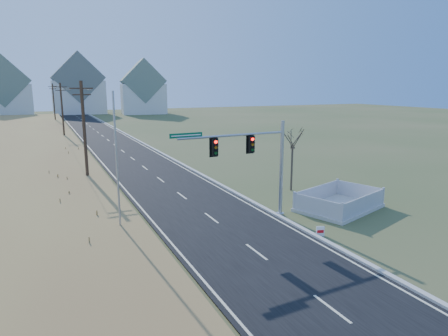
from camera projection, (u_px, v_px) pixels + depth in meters
ground at (239, 240)px, 22.74m from camera, size 260.00×260.00×0.00m
road at (104, 137)px, 67.14m from camera, size 8.00×180.00×0.06m
curb at (129, 136)px, 68.84m from camera, size 0.30×180.00×0.18m
utility_pole_near at (85, 135)px, 32.43m from camera, size 1.80×0.26×9.00m
utility_pole_mid at (62, 112)px, 59.08m from camera, size 1.80×0.26×9.00m
utility_pole_far at (54, 104)px, 85.72m from camera, size 1.80×0.26×9.00m
condo_nnw at (3, 92)px, 109.84m from camera, size 14.93×11.17×17.03m
condo_n at (78, 89)px, 121.49m from camera, size 15.27×10.20×18.54m
condo_ne at (143, 91)px, 121.96m from camera, size 14.12×10.51×16.52m
traffic_signal_mast at (258, 160)px, 25.35m from camera, size 8.03×0.77×6.39m
fence_enclosure at (339, 205)px, 28.34m from camera, size 6.87×5.70×1.34m
open_sign at (320, 231)px, 23.14m from camera, size 0.48×0.22×0.61m
flagpole at (118, 188)px, 20.98m from camera, size 0.38×0.38×8.37m
bare_tree at (293, 137)px, 32.55m from camera, size 2.11×2.11×5.60m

